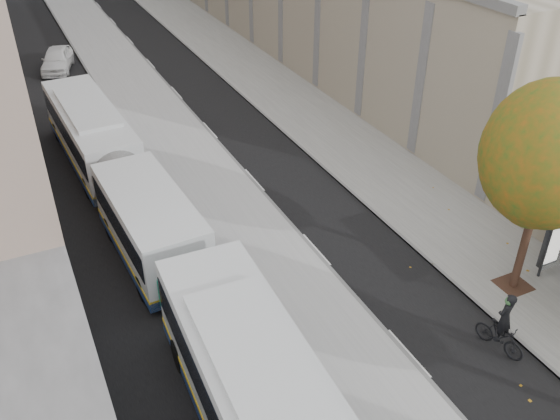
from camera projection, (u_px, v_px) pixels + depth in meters
bus_platform at (145, 103)px, 34.98m from camera, size 4.25×150.00×0.15m
sidewalk at (268, 83)px, 37.91m from camera, size 4.75×150.00×0.08m
tree_c at (549, 156)px, 18.24m from camera, size 4.20×4.20×7.28m
bus_far at (113, 166)px, 25.43m from camera, size 3.35×16.83×2.79m
cyclist at (502, 330)px, 18.12m from camera, size 0.84×1.78×2.20m
distant_car at (57, 59)px, 39.65m from camera, size 2.90×4.65×1.48m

